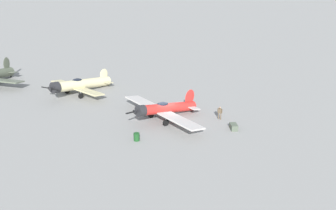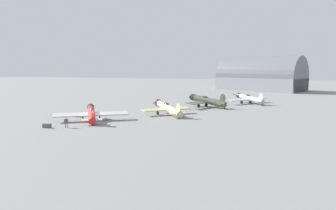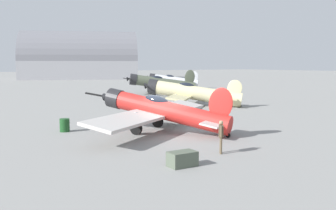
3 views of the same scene
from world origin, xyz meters
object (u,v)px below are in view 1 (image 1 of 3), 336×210
object	(u,v)px
airplane_foreground	(165,109)
fuel_drum	(137,137)
ground_crew_mechanic	(220,112)
airplane_mid_apron	(80,85)
equipment_crate	(234,127)

from	to	relation	value
airplane_foreground	fuel_drum	world-z (taller)	airplane_foreground
ground_crew_mechanic	airplane_foreground	bearing A→B (deg)	123.23
airplane_mid_apron	ground_crew_mechanic	world-z (taller)	airplane_mid_apron
equipment_crate	ground_crew_mechanic	bearing A→B (deg)	-163.02
airplane_mid_apron	fuel_drum	bearing A→B (deg)	72.03
equipment_crate	airplane_mid_apron	bearing A→B (deg)	-127.34
airplane_foreground	airplane_mid_apron	xyz separation A→B (m)	(-10.76, -11.28, -0.02)
airplane_foreground	ground_crew_mechanic	xyz separation A→B (m)	(0.66, 6.68, -0.43)
fuel_drum	ground_crew_mechanic	bearing A→B (deg)	113.96
equipment_crate	fuel_drum	bearing A→B (deg)	-81.97
ground_crew_mechanic	fuel_drum	bearing A→B (deg)	152.82
airplane_foreground	airplane_mid_apron	size ratio (longest dim) A/B	1.29
ground_crew_mechanic	equipment_crate	size ratio (longest dim) A/B	1.34
equipment_crate	airplane_foreground	bearing A→B (deg)	-115.60
airplane_mid_apron	ground_crew_mechanic	xyz separation A→B (m)	(11.41, 17.96, -0.41)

